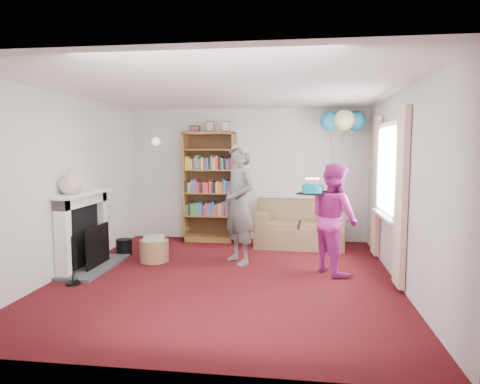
# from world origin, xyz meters

# --- Properties ---
(ground) EXTENTS (5.00, 5.00, 0.00)m
(ground) POSITION_xyz_m (0.00, 0.00, 0.00)
(ground) COLOR #340A07
(ground) RESTS_ON ground
(wall_back) EXTENTS (4.50, 0.02, 2.50)m
(wall_back) POSITION_xyz_m (0.00, 2.51, 1.25)
(wall_back) COLOR silver
(wall_back) RESTS_ON ground
(wall_left) EXTENTS (0.02, 5.00, 2.50)m
(wall_left) POSITION_xyz_m (-2.26, 0.00, 1.25)
(wall_left) COLOR silver
(wall_left) RESTS_ON ground
(wall_right) EXTENTS (0.02, 5.00, 2.50)m
(wall_right) POSITION_xyz_m (2.26, 0.00, 1.25)
(wall_right) COLOR silver
(wall_right) RESTS_ON ground
(ceiling) EXTENTS (4.50, 5.00, 0.01)m
(ceiling) POSITION_xyz_m (0.00, 0.00, 2.50)
(ceiling) COLOR white
(ceiling) RESTS_ON wall_back
(fireplace) EXTENTS (0.55, 1.80, 1.12)m
(fireplace) POSITION_xyz_m (-2.09, 0.19, 0.51)
(fireplace) COLOR #3F3F42
(fireplace) RESTS_ON ground
(window_bay) EXTENTS (0.14, 2.02, 2.20)m
(window_bay) POSITION_xyz_m (2.21, 0.60, 1.20)
(window_bay) COLOR white
(window_bay) RESTS_ON ground
(wall_sconce) EXTENTS (0.16, 0.23, 0.16)m
(wall_sconce) POSITION_xyz_m (-1.75, 2.36, 1.88)
(wall_sconce) COLOR gold
(wall_sconce) RESTS_ON ground
(bookcase) EXTENTS (0.97, 0.42, 2.26)m
(bookcase) POSITION_xyz_m (-0.69, 2.30, 1.00)
(bookcase) COLOR #472B14
(bookcase) RESTS_ON ground
(sofa) EXTENTS (1.54, 0.82, 0.82)m
(sofa) POSITION_xyz_m (1.00, 2.06, 0.31)
(sofa) COLOR brown
(sofa) RESTS_ON ground
(wicker_basket) EXTENTS (0.45, 0.45, 0.40)m
(wicker_basket) POSITION_xyz_m (-1.24, 0.67, 0.18)
(wicker_basket) COLOR #9E7A4A
(wicker_basket) RESTS_ON ground
(person_striped) EXTENTS (0.76, 0.79, 1.81)m
(person_striped) POSITION_xyz_m (0.08, 0.75, 0.91)
(person_striped) COLOR black
(person_striped) RESTS_ON ground
(person_magenta) EXTENTS (0.88, 0.94, 1.54)m
(person_magenta) POSITION_xyz_m (1.46, 0.43, 0.77)
(person_magenta) COLOR #A8217E
(person_magenta) RESTS_ON ground
(birthday_cake) EXTENTS (0.35, 0.35, 0.22)m
(birthday_cake) POSITION_xyz_m (1.15, 0.35, 1.19)
(birthday_cake) COLOR black
(birthday_cake) RESTS_ON ground
(balloons) EXTENTS (0.79, 0.79, 1.76)m
(balloons) POSITION_xyz_m (1.71, 2.04, 2.22)
(balloons) COLOR #3F3F3F
(balloons) RESTS_ON ground
(mantel_vase) EXTENTS (0.38, 0.38, 0.35)m
(mantel_vase) POSITION_xyz_m (-2.12, -0.15, 1.30)
(mantel_vase) COLOR beige
(mantel_vase) RESTS_ON fireplace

